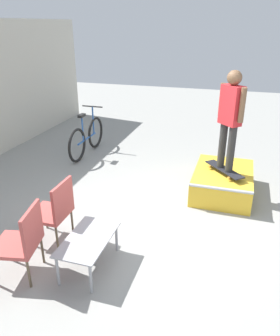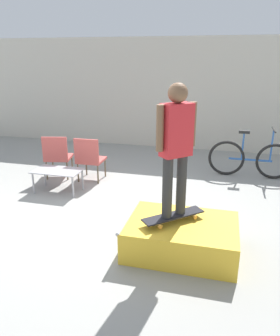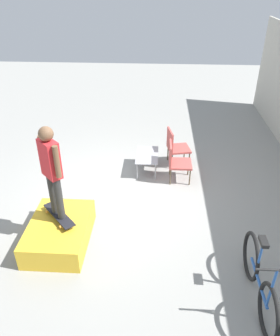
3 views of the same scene
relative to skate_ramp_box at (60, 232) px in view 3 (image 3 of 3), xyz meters
name	(u,v)px [view 3 (image 3 of 3)]	position (x,y,z in m)	size (l,w,h in m)	color
ground_plane	(117,194)	(-1.53, 0.85, -0.22)	(24.00, 24.00, 0.00)	gray
skate_ramp_box	(60,232)	(0.00, 0.00, 0.00)	(1.48, 1.03, 0.46)	gold
skateboard_on_ramp	(59,215)	(-0.11, -0.01, 0.30)	(0.78, 0.73, 0.07)	black
person_skater	(51,166)	(-0.11, -0.01, 1.31)	(0.43, 0.43, 1.69)	#2D2D2D
coffee_table	(147,157)	(-2.58, 1.47, 0.17)	(0.92, 0.53, 0.44)	#9E9EA3
patio_chair_left	(175,146)	(-2.94, 2.15, 0.31)	(0.62, 0.62, 0.94)	brown
patio_chair_right	(176,160)	(-2.21, 2.15, 0.31)	(0.53, 0.53, 0.94)	brown
bicycle	(259,280)	(1.05, 3.24, 0.19)	(1.77, 0.52, 1.08)	black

